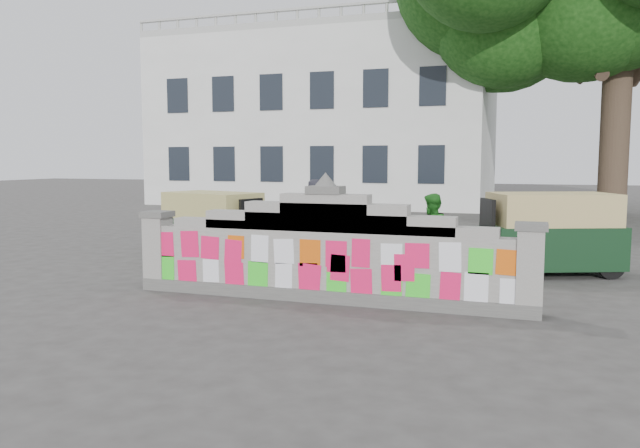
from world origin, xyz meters
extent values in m
plane|color=#383533|center=(0.00, 0.00, 0.00)|extent=(100.00, 100.00, 0.00)
cube|color=#4C4C49|center=(0.00, 0.00, 0.10)|extent=(6.40, 0.42, 0.20)
cube|color=gray|center=(0.00, 0.00, 0.60)|extent=(6.40, 0.32, 1.00)
cube|color=gray|center=(0.00, 0.00, 1.17)|extent=(5.20, 0.32, 0.14)
cube|color=gray|center=(0.00, 0.00, 1.24)|extent=(4.00, 0.32, 0.28)
cube|color=gray|center=(0.00, 0.00, 1.32)|extent=(2.60, 0.32, 0.44)
cube|color=gray|center=(0.00, 0.00, 1.39)|extent=(1.40, 0.32, 0.58)
cube|color=#4C4C49|center=(0.00, 0.00, 1.74)|extent=(0.55, 0.36, 0.12)
cone|color=#4C4C49|center=(0.00, 0.00, 1.90)|extent=(0.36, 0.36, 0.22)
cube|color=gray|center=(-3.02, 0.00, 0.62)|extent=(0.36, 0.40, 1.24)
cube|color=#4C4C49|center=(-3.02, 0.00, 1.28)|extent=(0.44, 0.44, 0.10)
cube|color=gray|center=(3.02, 0.00, 0.62)|extent=(0.36, 0.40, 1.24)
cube|color=#4C4C49|center=(3.02, 0.00, 1.28)|extent=(0.44, 0.44, 0.10)
cube|color=silver|center=(-7.00, 22.00, 4.00)|extent=(16.00, 10.00, 8.00)
cylinder|color=#38281E|center=(6.00, 18.00, 3.00)|extent=(1.10, 1.10, 6.00)
imported|color=black|center=(-0.73, 1.75, 0.47)|extent=(1.87, 0.90, 0.94)
imported|color=black|center=(-0.73, 1.75, 0.80)|extent=(0.47, 0.63, 1.59)
imported|color=#237820|center=(1.15, 3.16, 0.77)|extent=(0.62, 0.78, 1.54)
cube|color=black|center=(-3.78, 3.32, 0.52)|extent=(2.55, 1.88, 0.76)
cube|color=tan|center=(-3.78, 3.32, 1.19)|extent=(2.36, 1.78, 0.57)
cube|color=black|center=(-2.65, 2.95, 0.52)|extent=(0.66, 0.78, 0.67)
cube|color=black|center=(-2.65, 2.95, 1.09)|extent=(0.28, 0.66, 0.57)
cylinder|color=black|center=(-2.56, 2.92, 0.24)|extent=(0.49, 0.26, 0.48)
cylinder|color=black|center=(-4.76, 3.09, 0.24)|extent=(0.49, 0.26, 0.48)
cylinder|color=black|center=(-4.43, 4.09, 0.24)|extent=(0.49, 0.26, 0.48)
cube|color=black|center=(3.39, 3.58, 0.56)|extent=(2.74, 2.12, 0.81)
cube|color=tan|center=(3.39, 3.58, 1.26)|extent=(2.53, 2.00, 0.61)
cube|color=black|center=(2.22, 3.11, 0.56)|extent=(0.73, 0.84, 0.71)
cube|color=black|center=(2.22, 3.11, 1.16)|extent=(0.34, 0.69, 0.61)
cylinder|color=black|center=(2.13, 3.07, 0.25)|extent=(0.51, 0.30, 0.50)
cylinder|color=black|center=(4.03, 4.43, 0.25)|extent=(0.51, 0.30, 0.50)
cylinder|color=black|center=(4.44, 3.40, 0.25)|extent=(0.51, 0.30, 0.50)
camera|label=1|loc=(3.02, -9.10, 2.21)|focal=35.00mm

